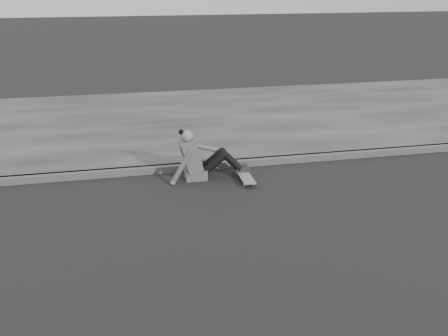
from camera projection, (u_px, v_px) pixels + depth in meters
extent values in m
plane|color=black|center=(367.00, 224.00, 6.93)|extent=(80.00, 80.00, 0.00)
cube|color=#4C4C4C|center=(302.00, 158.00, 9.26)|extent=(24.00, 0.16, 0.12)
cube|color=#3B3B3B|center=(258.00, 116.00, 12.02)|extent=(24.00, 6.00, 0.12)
cylinder|color=#A2A29D|center=(244.00, 185.00, 8.18)|extent=(0.03, 0.05, 0.05)
cylinder|color=#A2A29D|center=(253.00, 184.00, 8.21)|extent=(0.03, 0.05, 0.05)
cylinder|color=#A2A29D|center=(237.00, 173.00, 8.66)|extent=(0.03, 0.05, 0.05)
cylinder|color=#A2A29D|center=(245.00, 172.00, 8.68)|extent=(0.03, 0.05, 0.05)
cube|color=#29292B|center=(249.00, 183.00, 8.19)|extent=(0.16, 0.04, 0.03)
cube|color=#29292B|center=(241.00, 171.00, 8.66)|extent=(0.16, 0.04, 0.03)
cube|color=slate|center=(245.00, 175.00, 8.41)|extent=(0.20, 0.78, 0.02)
cube|color=#535356|center=(196.00, 173.00, 8.48)|extent=(0.36, 0.34, 0.18)
cube|color=#535356|center=(191.00, 155.00, 8.35)|extent=(0.37, 0.40, 0.57)
cube|color=#535356|center=(183.00, 148.00, 8.28)|extent=(0.14, 0.30, 0.20)
cylinder|color=gray|center=(188.00, 141.00, 8.25)|extent=(0.09, 0.09, 0.08)
sphere|color=gray|center=(187.00, 136.00, 8.21)|extent=(0.20, 0.20, 0.20)
sphere|color=black|center=(181.00, 132.00, 8.19)|extent=(0.09, 0.09, 0.09)
cylinder|color=black|center=(215.00, 163.00, 8.39)|extent=(0.43, 0.13, 0.39)
cylinder|color=black|center=(213.00, 159.00, 8.56)|extent=(0.43, 0.13, 0.39)
cylinder|color=black|center=(232.00, 162.00, 8.45)|extent=(0.35, 0.11, 0.36)
cylinder|color=black|center=(230.00, 158.00, 8.62)|extent=(0.35, 0.11, 0.36)
sphere|color=black|center=(224.00, 155.00, 8.37)|extent=(0.13, 0.13, 0.13)
sphere|color=black|center=(222.00, 151.00, 8.54)|extent=(0.13, 0.13, 0.13)
cube|color=#292929|center=(243.00, 170.00, 8.54)|extent=(0.24, 0.08, 0.07)
cube|color=#292929|center=(240.00, 166.00, 8.71)|extent=(0.24, 0.08, 0.07)
cylinder|color=#535356|center=(181.00, 168.00, 8.16)|extent=(0.38, 0.08, 0.58)
sphere|color=gray|center=(173.00, 183.00, 8.22)|extent=(0.08, 0.08, 0.08)
cylinder|color=#535356|center=(204.00, 147.00, 8.52)|extent=(0.48, 0.08, 0.21)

